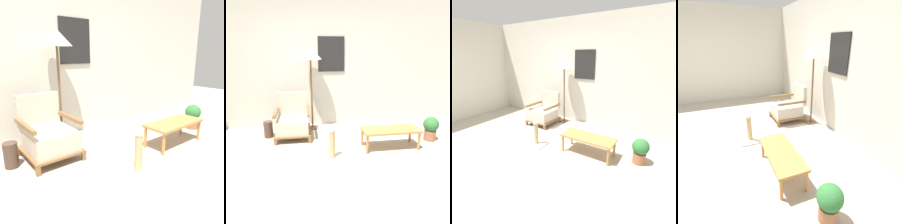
{
  "view_description": "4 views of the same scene",
  "coord_description": "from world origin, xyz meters",
  "views": [
    {
      "loc": [
        -1.66,
        -1.0,
        1.36
      ],
      "look_at": [
        0.24,
        1.33,
        0.55
      ],
      "focal_mm": 35.0,
      "sensor_mm": 36.0,
      "label": 1
    },
    {
      "loc": [
        -0.34,
        -2.46,
        1.67
      ],
      "look_at": [
        0.24,
        1.33,
        0.55
      ],
      "focal_mm": 35.0,
      "sensor_mm": 36.0,
      "label": 2
    },
    {
      "loc": [
        2.28,
        -1.83,
        1.78
      ],
      "look_at": [
        0.24,
        1.33,
        0.55
      ],
      "focal_mm": 28.0,
      "sensor_mm": 36.0,
      "label": 3
    },
    {
      "loc": [
        3.0,
        0.2,
        1.78
      ],
      "look_at": [
        0.24,
        1.33,
        0.55
      ],
      "focal_mm": 28.0,
      "sensor_mm": 36.0,
      "label": 4
    }
  ],
  "objects": [
    {
      "name": "wall_back",
      "position": [
        0.0,
        2.33,
        1.35
      ],
      "size": [
        8.0,
        0.09,
        2.7
      ],
      "color": "beige",
      "rests_on": "ground_plane"
    },
    {
      "name": "vase",
      "position": [
        -1.08,
        1.67,
        0.16
      ],
      "size": [
        0.17,
        0.17,
        0.32
      ],
      "primitive_type": "cylinder",
      "color": "#473328",
      "rests_on": "ground_plane"
    },
    {
      "name": "potted_plant",
      "position": [
        1.95,
        1.06,
        0.25
      ],
      "size": [
        0.28,
        0.28,
        0.45
      ],
      "color": "#935B3D",
      "rests_on": "ground_plane"
    },
    {
      "name": "floor_lamp",
      "position": [
        -0.21,
        2.03,
        1.51
      ],
      "size": [
        0.45,
        0.45,
        1.7
      ],
      "color": "brown",
      "rests_on": "ground_plane"
    },
    {
      "name": "armchair",
      "position": [
        -0.6,
        1.63,
        0.31
      ],
      "size": [
        0.66,
        0.72,
        0.83
      ],
      "color": "brown",
      "rests_on": "ground_plane"
    },
    {
      "name": "ground_plane",
      "position": [
        0.0,
        0.0,
        0.0
      ],
      "size": [
        14.0,
        14.0,
        0.0
      ],
      "primitive_type": "plane",
      "color": "#A89E8E"
    },
    {
      "name": "coffee_table",
      "position": [
        1.07,
        0.85,
        0.31
      ],
      "size": [
        0.98,
        0.41,
        0.35
      ],
      "color": "#B2753D",
      "rests_on": "ground_plane"
    },
    {
      "name": "wall_left",
      "position": [
        -2.82,
        0.5,
        1.35
      ],
      "size": [
        0.06,
        8.0,
        2.7
      ],
      "color": "beige",
      "rests_on": "ground_plane"
    },
    {
      "name": "scratching_post",
      "position": [
        0.03,
        0.59,
        0.14
      ],
      "size": [
        0.38,
        0.38,
        0.51
      ],
      "color": "beige",
      "rests_on": "ground_plane"
    }
  ]
}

